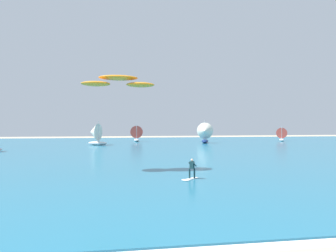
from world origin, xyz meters
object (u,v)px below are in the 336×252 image
kitesurfer (191,172)px  sailboat_leading (95,134)px  kite (118,82)px  sailboat_trailing (205,133)px  sailboat_center_horizon (136,133)px  sailboat_near_shore (281,134)px

kitesurfer → sailboat_leading: 43.72m
kite → sailboat_trailing: 44.41m
kite → sailboat_center_horizon: bearing=85.1°
sailboat_leading → sailboat_trailing: (25.16, 2.85, 0.10)m
kitesurfer → sailboat_leading: sailboat_leading is taller
kitesurfer → sailboat_center_horizon: sailboat_center_horizon is taller
kitesurfer → kite: bearing=135.6°
kitesurfer → sailboat_center_horizon: bearing=91.8°
kitesurfer → sailboat_trailing: size_ratio=0.33×
kitesurfer → sailboat_near_shore: sailboat_near_shore is taller
kitesurfer → sailboat_near_shore: bearing=54.2°
kitesurfer → kite: 11.65m
sailboat_near_shore → sailboat_center_horizon: sailboat_center_horizon is taller
kitesurfer → sailboat_center_horizon: 55.08m
sailboat_near_shore → sailboat_leading: size_ratio=0.76×
sailboat_near_shore → sailboat_center_horizon: 38.45m
sailboat_center_horizon → sailboat_trailing: size_ratio=0.84×
sailboat_near_shore → sailboat_leading: bearing=-170.0°
sailboat_center_horizon → sailboat_trailing: 18.53m
kitesurfer → sailboat_trailing: 47.19m
sailboat_leading → sailboat_trailing: bearing=6.5°
sailboat_near_shore → sailboat_trailing: (-22.59, -5.54, 0.67)m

